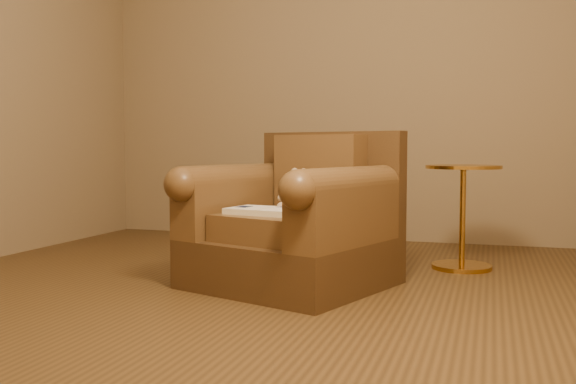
% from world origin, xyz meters
% --- Properties ---
extents(floor, '(4.00, 4.00, 0.00)m').
position_xyz_m(floor, '(0.00, 0.00, 0.00)').
color(floor, '#543A1C').
rests_on(floor, ground).
extents(armchair, '(1.17, 1.14, 0.83)m').
position_xyz_m(armchair, '(0.17, 0.19, 0.32)').
color(armchair, '#442D16').
rests_on(armchair, floor).
extents(teddy_bear, '(0.18, 0.20, 0.24)m').
position_xyz_m(teddy_bear, '(0.15, 0.28, 0.49)').
color(teddy_bear, tan).
rests_on(teddy_bear, armchair).
extents(guidebook, '(0.45, 0.32, 0.03)m').
position_xyz_m(guidebook, '(0.08, 0.02, 0.41)').
color(guidebook, beige).
rests_on(guidebook, armchair).
extents(side_table, '(0.45, 0.45, 0.64)m').
position_xyz_m(side_table, '(1.02, 0.93, 0.34)').
color(side_table, '#C28B35').
rests_on(side_table, floor).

